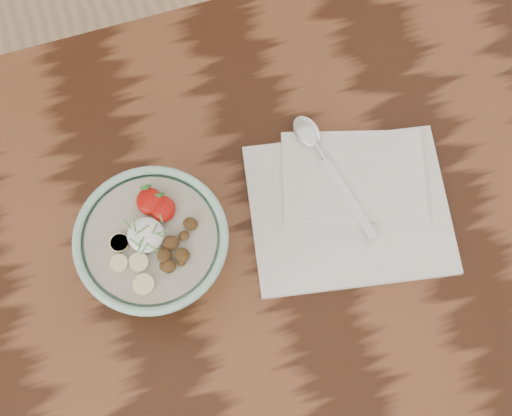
# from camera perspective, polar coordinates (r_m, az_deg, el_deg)

# --- Properties ---
(table) EXTENTS (1.60, 0.90, 0.75)m
(table) POSITION_cam_1_polar(r_m,az_deg,el_deg) (1.01, 3.95, -7.26)
(table) COLOR black
(table) RESTS_ON ground
(breakfast_bowl) EXTENTS (0.18, 0.18, 0.12)m
(breakfast_bowl) POSITION_cam_1_polar(r_m,az_deg,el_deg) (0.87, -8.09, -3.14)
(breakfast_bowl) COLOR #93C6AC
(breakfast_bowl) RESTS_ON table
(napkin) EXTENTS (0.29, 0.25, 0.02)m
(napkin) POSITION_cam_1_polar(r_m,az_deg,el_deg) (0.95, 7.53, 0.47)
(napkin) COLOR white
(napkin) RESTS_ON table
(spoon) EXTENTS (0.06, 0.20, 0.01)m
(spoon) POSITION_cam_1_polar(r_m,az_deg,el_deg) (0.96, 4.90, 4.83)
(spoon) COLOR silver
(spoon) RESTS_ON napkin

